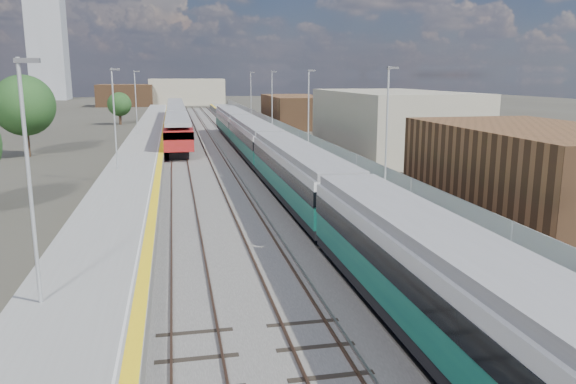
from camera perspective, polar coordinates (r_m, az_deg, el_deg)
name	(u,v)px	position (r m, az deg, el deg)	size (l,w,h in m)	color
ground	(231,151)	(60.56, -5.82, 4.14)	(320.00, 320.00, 0.00)	#47443A
ballast_bed	(208,149)	(62.85, -8.10, 4.39)	(10.50, 155.00, 0.06)	#565451
tracks	(213,146)	(64.54, -7.66, 4.66)	(8.96, 160.00, 0.17)	#4C3323
platform_right	(275,142)	(63.66, -1.31, 5.05)	(4.70, 155.00, 8.52)	slate
platform_left	(145,146)	(62.76, -14.34, 4.58)	(4.30, 155.00, 8.52)	slate
buildings	(121,64)	(148.86, -16.59, 12.36)	(72.00, 185.50, 40.00)	brown
green_train	(272,151)	(43.79, -1.68, 4.14)	(2.81, 78.13, 3.09)	black
red_train	(176,118)	(81.14, -11.28, 7.40)	(2.83, 57.32, 3.57)	black
tree_b	(24,105)	(61.35, -25.25, 7.95)	(5.95, 5.95, 8.07)	#382619
tree_c	(119,104)	(97.00, -16.76, 8.53)	(3.89, 3.89, 5.27)	#382619
tree_d	(367,107)	(84.03, 8.05, 8.53)	(3.98, 3.98, 5.39)	#382619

